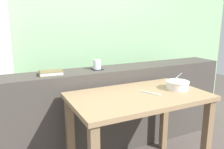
{
  "coord_description": "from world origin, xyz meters",
  "views": [
    {
      "loc": [
        -0.84,
        -1.42,
        1.29
      ],
      "look_at": [
        0.03,
        0.35,
        0.83
      ],
      "focal_mm": 36.73,
      "sensor_mm": 36.0,
      "label": 1
    }
  ],
  "objects_px": {
    "breakfast_table": "(138,110)",
    "coaster_square": "(97,69)",
    "juice_glass": "(97,65)",
    "fork_utensil": "(151,93)",
    "closed_book": "(51,73)",
    "soup_bowl": "(177,85)"
  },
  "relations": [
    {
      "from": "breakfast_table",
      "to": "coaster_square",
      "type": "relative_size",
      "value": 10.71
    },
    {
      "from": "breakfast_table",
      "to": "soup_bowl",
      "type": "height_order",
      "value": "soup_bowl"
    },
    {
      "from": "soup_bowl",
      "to": "coaster_square",
      "type": "bearing_deg",
      "value": 131.14
    },
    {
      "from": "coaster_square",
      "to": "closed_book",
      "type": "distance_m",
      "value": 0.44
    },
    {
      "from": "breakfast_table",
      "to": "coaster_square",
      "type": "xyz_separation_m",
      "value": [
        -0.12,
        0.54,
        0.24
      ]
    },
    {
      "from": "closed_book",
      "to": "soup_bowl",
      "type": "xyz_separation_m",
      "value": [
        0.93,
        -0.54,
        -0.09
      ]
    },
    {
      "from": "fork_utensil",
      "to": "juice_glass",
      "type": "bearing_deg",
      "value": 86.67
    },
    {
      "from": "closed_book",
      "to": "breakfast_table",
      "type": "bearing_deg",
      "value": -42.73
    },
    {
      "from": "breakfast_table",
      "to": "closed_book",
      "type": "xyz_separation_m",
      "value": [
        -0.56,
        0.52,
        0.25
      ]
    },
    {
      "from": "coaster_square",
      "to": "closed_book",
      "type": "bearing_deg",
      "value": -177.31
    },
    {
      "from": "soup_bowl",
      "to": "fork_utensil",
      "type": "height_order",
      "value": "soup_bowl"
    },
    {
      "from": "breakfast_table",
      "to": "fork_utensil",
      "type": "bearing_deg",
      "value": -10.54
    },
    {
      "from": "coaster_square",
      "to": "closed_book",
      "type": "relative_size",
      "value": 0.48
    },
    {
      "from": "closed_book",
      "to": "fork_utensil",
      "type": "bearing_deg",
      "value": -39.16
    },
    {
      "from": "closed_book",
      "to": "juice_glass",
      "type": "bearing_deg",
      "value": 2.69
    },
    {
      "from": "juice_glass",
      "to": "fork_utensil",
      "type": "xyz_separation_m",
      "value": [
        0.22,
        -0.56,
        -0.15
      ]
    },
    {
      "from": "soup_bowl",
      "to": "closed_book",
      "type": "bearing_deg",
      "value": 149.77
    },
    {
      "from": "juice_glass",
      "to": "soup_bowl",
      "type": "relative_size",
      "value": 0.47
    },
    {
      "from": "fork_utensil",
      "to": "coaster_square",
      "type": "bearing_deg",
      "value": 86.67
    },
    {
      "from": "fork_utensil",
      "to": "breakfast_table",
      "type": "bearing_deg",
      "value": 144.4
    },
    {
      "from": "breakfast_table",
      "to": "juice_glass",
      "type": "height_order",
      "value": "juice_glass"
    },
    {
      "from": "coaster_square",
      "to": "juice_glass",
      "type": "distance_m",
      "value": 0.04
    }
  ]
}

